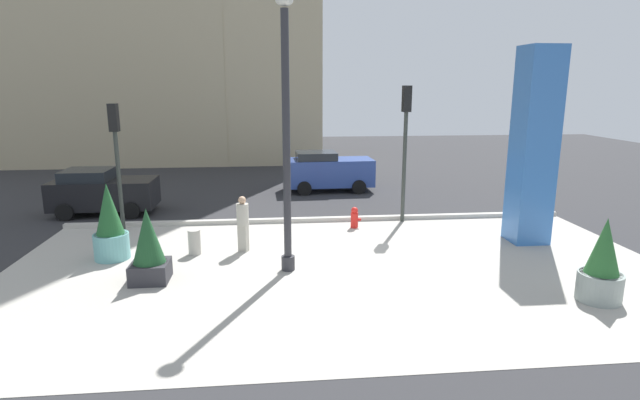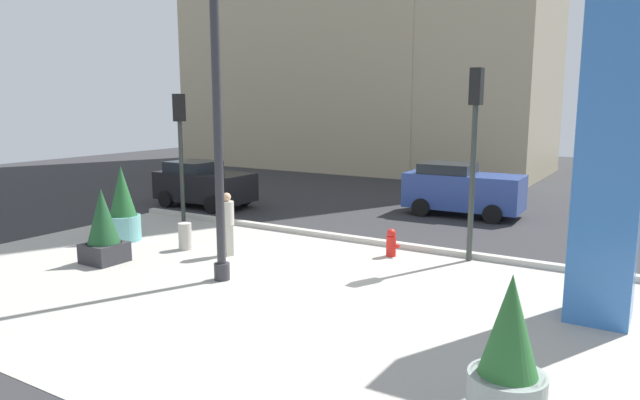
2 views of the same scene
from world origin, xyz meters
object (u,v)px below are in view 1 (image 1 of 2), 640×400
object	(u,v)px
art_pillar_blue	(534,147)
car_intersection	(328,171)
potted_plant_curbside	(602,266)
traffic_light_corner	(405,132)
potted_plant_by_pillar	(149,248)
concrete_bollard	(194,242)
fire_hydrant	(355,218)
car_passing_lane	(103,192)
lamp_post	(286,144)
potted_plant_mid_plaza	(110,226)
traffic_light_far_side	(116,146)
pedestrian_on_sidewalk	(243,221)

from	to	relation	value
art_pillar_blue	car_intersection	size ratio (longest dim) A/B	1.47
potted_plant_curbside	traffic_light_corner	distance (m)	8.11
potted_plant_curbside	art_pillar_blue	bearing A→B (deg)	82.77
potted_plant_by_pillar	concrete_bollard	size ratio (longest dim) A/B	2.55
potted_plant_curbside	fire_hydrant	bearing A→B (deg)	125.10
car_passing_lane	potted_plant_by_pillar	bearing A→B (deg)	-65.16
car_intersection	fire_hydrant	bearing A→B (deg)	-88.14
lamp_post	potted_plant_mid_plaza	xyz separation A→B (m)	(-4.99, 1.40, -2.44)
potted_plant_curbside	potted_plant_mid_plaza	bearing A→B (deg)	161.33
lamp_post	traffic_light_far_side	distance (m)	6.98
potted_plant_mid_plaza	traffic_light_far_side	bearing A→B (deg)	99.53
potted_plant_by_pillar	traffic_light_corner	bearing A→B (deg)	32.63
fire_hydrant	car_intersection	bearing A→B (deg)	91.86
potted_plant_mid_plaza	traffic_light_corner	world-z (taller)	traffic_light_corner
concrete_bollard	traffic_light_corner	xyz separation A→B (m)	(7.03, 3.00, 2.90)
lamp_post	traffic_light_far_side	world-z (taller)	lamp_post
car_intersection	car_passing_lane	size ratio (longest dim) A/B	1.08
art_pillar_blue	fire_hydrant	distance (m)	6.17
lamp_post	car_passing_lane	distance (m)	10.02
pedestrian_on_sidewalk	car_intersection	bearing A→B (deg)	67.81
concrete_bollard	car_passing_lane	size ratio (longest dim) A/B	0.20
pedestrian_on_sidewalk	fire_hydrant	bearing A→B (deg)	30.49
art_pillar_blue	fire_hydrant	bearing A→B (deg)	158.71
potted_plant_by_pillar	pedestrian_on_sidewalk	xyz separation A→B (m)	(2.23, 2.16, 0.05)
traffic_light_corner	car_intersection	world-z (taller)	traffic_light_corner
potted_plant_curbside	car_passing_lane	distance (m)	16.88
pedestrian_on_sidewalk	car_passing_lane	bearing A→B (deg)	137.55
lamp_post	car_intersection	world-z (taller)	lamp_post
concrete_bollard	pedestrian_on_sidewalk	world-z (taller)	pedestrian_on_sidewalk
lamp_post	potted_plant_curbside	distance (m)	7.99
concrete_bollard	pedestrian_on_sidewalk	bearing A→B (deg)	5.57
art_pillar_blue	pedestrian_on_sidewalk	size ratio (longest dim) A/B	3.56
car_passing_lane	pedestrian_on_sidewalk	world-z (taller)	car_passing_lane
potted_plant_mid_plaza	pedestrian_on_sidewalk	bearing A→B (deg)	4.67
lamp_post	potted_plant_by_pillar	xyz separation A→B (m)	(-3.51, -0.46, -2.53)
traffic_light_corner	concrete_bollard	bearing A→B (deg)	-156.84
traffic_light_far_side	car_intersection	size ratio (longest dim) A/B	1.04
fire_hydrant	potted_plant_by_pillar	bearing A→B (deg)	-143.88
pedestrian_on_sidewalk	traffic_light_far_side	bearing A→B (deg)	148.18
concrete_bollard	traffic_light_far_side	size ratio (longest dim) A/B	0.17
concrete_bollard	potted_plant_mid_plaza	bearing A→B (deg)	-175.89
fire_hydrant	car_passing_lane	distance (m)	9.80
art_pillar_blue	fire_hydrant	world-z (taller)	art_pillar_blue
potted_plant_curbside	potted_plant_mid_plaza	size ratio (longest dim) A/B	0.89
art_pillar_blue	potted_plant_mid_plaza	size ratio (longest dim) A/B	2.73
fire_hydrant	traffic_light_corner	xyz separation A→B (m)	(1.88, 0.67, 2.90)
art_pillar_blue	potted_plant_curbside	world-z (taller)	art_pillar_blue
potted_plant_mid_plaza	traffic_light_far_side	size ratio (longest dim) A/B	0.52
car_passing_lane	pedestrian_on_sidewalk	distance (m)	7.60
car_passing_lane	fire_hydrant	bearing A→B (deg)	-17.45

